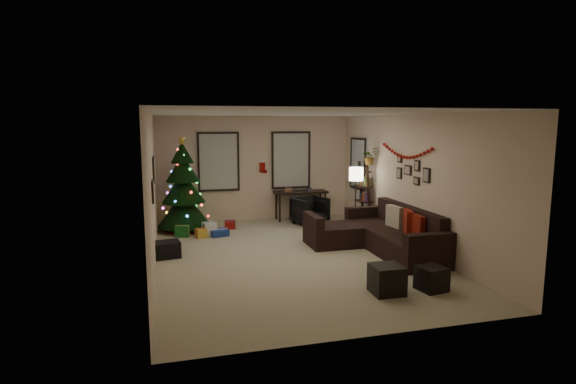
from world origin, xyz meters
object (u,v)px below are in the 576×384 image
at_px(bookshelf, 364,197).
at_px(christmas_tree, 183,191).
at_px(sofa, 379,236).
at_px(desk, 301,194).
at_px(desk_chair, 310,211).

bearing_deg(bookshelf, christmas_tree, 167.15).
relative_size(christmas_tree, bookshelf, 1.41).
bearing_deg(sofa, christmas_tree, 143.56).
bearing_deg(christmas_tree, desk, 9.44).
relative_size(christmas_tree, sofa, 0.81).
relative_size(sofa, desk, 2.03).
distance_m(sofa, bookshelf, 1.91).
bearing_deg(bookshelf, sofa, -104.74).
height_order(desk, bookshelf, bookshelf).
height_order(christmas_tree, bookshelf, christmas_tree).
distance_m(sofa, desk_chair, 2.66).
bearing_deg(desk, christmas_tree, -170.56).
distance_m(desk, desk_chair, 0.72).
height_order(christmas_tree, desk_chair, christmas_tree).
xyz_separation_m(christmas_tree, desk, (3.02, 0.50, -0.28)).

